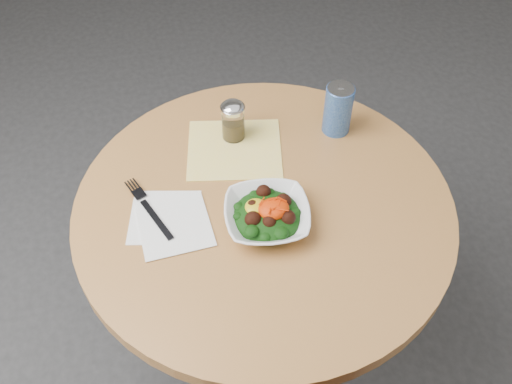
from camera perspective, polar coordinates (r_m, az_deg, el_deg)
ground at (r=1.98m, az=0.56°, el=-15.15°), size 6.00×6.00×0.00m
table at (r=1.50m, az=0.72°, el=-5.86°), size 0.90×0.90×0.75m
cloth_napkin at (r=1.47m, az=-2.17°, el=4.31°), size 0.28×0.26×0.00m
paper_napkins at (r=1.32m, az=-8.62°, el=-2.93°), size 0.20×0.21×0.00m
salad_bowl at (r=1.29m, az=1.12°, el=-2.33°), size 0.22×0.22×0.07m
fork at (r=1.35m, az=-10.80°, el=-1.43°), size 0.09×0.21×0.00m
spice_shaker at (r=1.46m, az=-2.31°, el=7.13°), size 0.06×0.06×0.11m
beverage_can at (r=1.49m, az=8.21°, el=8.20°), size 0.07×0.07×0.14m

